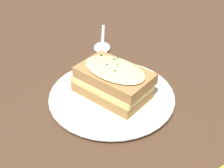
# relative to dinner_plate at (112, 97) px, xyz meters

# --- Properties ---
(ground_plane) EXTENTS (2.40, 2.40, 0.00)m
(ground_plane) POSITION_rel_dinner_plate_xyz_m (-0.03, -0.00, -0.01)
(ground_plane) COLOR #473021
(dinner_plate) EXTENTS (0.27, 0.27, 0.01)m
(dinner_plate) POSITION_rel_dinner_plate_xyz_m (0.00, 0.00, 0.00)
(dinner_plate) COLOR silver
(dinner_plate) RESTS_ON ground_plane
(sandwich) EXTENTS (0.17, 0.18, 0.07)m
(sandwich) POSITION_rel_dinner_plate_xyz_m (-0.00, -0.00, 0.04)
(sandwich) COLOR #A37542
(sandwich) RESTS_ON dinner_plate
(spoon) EXTENTS (0.06, 0.18, 0.01)m
(spoon) POSITION_rel_dinner_plate_xyz_m (-0.01, -0.23, -0.00)
(spoon) COLOR silver
(spoon) RESTS_ON ground_plane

